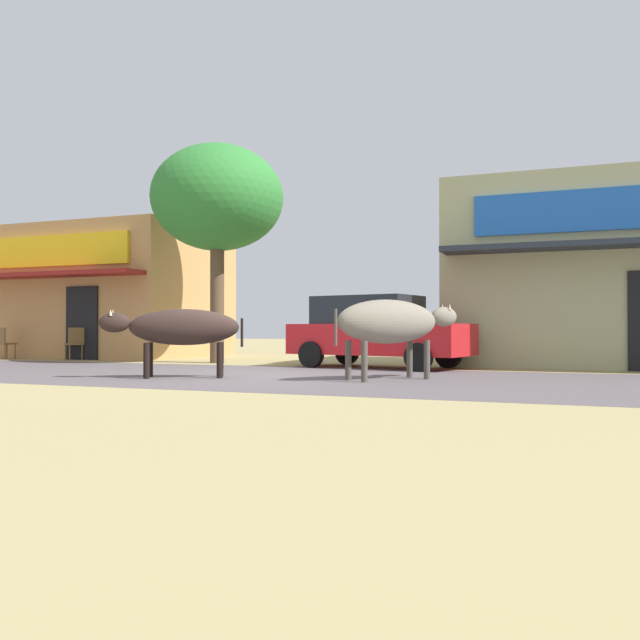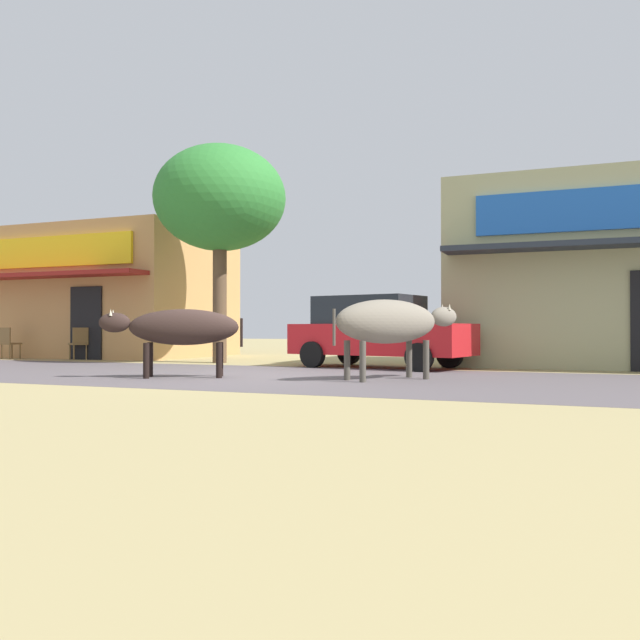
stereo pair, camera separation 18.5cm
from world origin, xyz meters
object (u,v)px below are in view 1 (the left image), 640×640
cow_far_dark (391,322)px  roadside_tree (217,199)px  parked_hatchback_car (376,331)px  pedestrian_by_shop (506,326)px  cafe_chair_by_doorway (3,342)px  cow_near_brown (180,328)px  cafe_chair_near_tree (75,342)px

cow_far_dark → roadside_tree: bearing=145.8°
parked_hatchback_car → pedestrian_by_shop: bearing=22.9°
roadside_tree → cow_far_dark: 7.61m
parked_hatchback_car → pedestrian_by_shop: (2.77, 1.17, 0.12)m
roadside_tree → cafe_chair_by_doorway: roadside_tree is taller
parked_hatchback_car → cow_near_brown: bearing=-119.6°
cow_near_brown → cow_far_dark: size_ratio=1.05×
roadside_tree → cafe_chair_by_doorway: bearing=-176.1°
parked_hatchback_car → cow_near_brown: size_ratio=1.79×
parked_hatchback_car → pedestrian_by_shop: 3.00m
roadside_tree → cafe_chair_by_doorway: size_ratio=6.17×
cow_far_dark → pedestrian_by_shop: 4.78m
parked_hatchback_car → cafe_chair_near_tree: 9.03m
cafe_chair_by_doorway → parked_hatchback_car: bearing=-0.2°
roadside_tree → cow_near_brown: size_ratio=2.33×
cow_far_dark → cow_near_brown: bearing=-165.9°
cow_near_brown → cafe_chair_by_doorway: size_ratio=2.65×
roadside_tree → cow_near_brown: 6.19m
cow_near_brown → pedestrian_by_shop: size_ratio=1.49×
roadside_tree → pedestrian_by_shop: size_ratio=3.47×
cow_far_dark → cafe_chair_near_tree: (-10.27, 3.84, -0.49)m
cow_near_brown → pedestrian_by_shop: (5.21, 5.46, 0.05)m
pedestrian_by_shop → roadside_tree: bearing=-174.7°
cow_near_brown → cafe_chair_near_tree: 8.13m
parked_hatchback_car → roadside_tree: bearing=173.5°
cow_near_brown → pedestrian_by_shop: pedestrian_by_shop is taller
cow_far_dark → pedestrian_by_shop: size_ratio=1.42×
parked_hatchback_car → cafe_chair_near_tree: parked_hatchback_car is taller
roadside_tree → cafe_chair_by_doorway: 7.77m
cow_far_dark → cafe_chair_near_tree: size_ratio=2.52×
roadside_tree → parked_hatchback_car: bearing=-6.5°
cow_near_brown → cow_far_dark: bearing=14.1°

